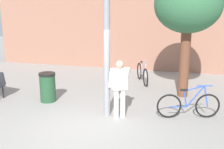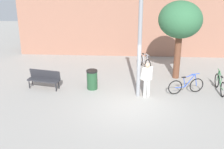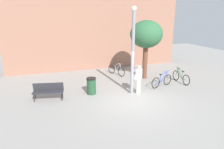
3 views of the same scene
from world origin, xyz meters
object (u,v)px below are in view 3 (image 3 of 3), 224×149
object	(u,v)px
lamppost	(133,49)
plaza_tree	(146,35)
person_by_lamppost	(139,77)
bicycle_silver	(116,70)
bicycle_green	(181,77)
trash_bin	(91,86)
park_bench	(48,90)
bicycle_blue	(162,81)

from	to	relation	value
lamppost	plaza_tree	xyz separation A→B (m)	(2.10, 2.40, 0.48)
person_by_lamppost	bicycle_silver	distance (m)	3.91
lamppost	bicycle_green	size ratio (longest dim) A/B	2.69
lamppost	trash_bin	world-z (taller)	lamppost
bicycle_green	bicycle_silver	bearing A→B (deg)	138.52
park_bench	bicycle_blue	world-z (taller)	bicycle_blue
bicycle_silver	bicycle_green	world-z (taller)	same
trash_bin	person_by_lamppost	bearing A→B (deg)	-16.18
plaza_tree	bicycle_green	bearing A→B (deg)	-42.74
park_bench	trash_bin	world-z (taller)	trash_bin
lamppost	trash_bin	bearing A→B (deg)	163.01
bicycle_silver	park_bench	bearing A→B (deg)	-148.09
bicycle_blue	lamppost	bearing A→B (deg)	-169.71
person_by_lamppost	bicycle_blue	size ratio (longest dim) A/B	0.95
bicycle_green	trash_bin	size ratio (longest dim) A/B	1.87
lamppost	trash_bin	xyz separation A→B (m)	(-2.24, 0.69, -2.13)
lamppost	plaza_tree	bearing A→B (deg)	48.85
park_bench	plaza_tree	size ratio (longest dim) A/B	0.41
park_bench	bicycle_green	bearing A→B (deg)	0.29
person_by_lamppost	trash_bin	bearing A→B (deg)	163.82
plaza_tree	trash_bin	size ratio (longest dim) A/B	4.23
person_by_lamppost	bicycle_silver	xyz separation A→B (m)	(0.05, 3.87, -0.58)
bicycle_silver	bicycle_green	bearing A→B (deg)	-41.48
bicycle_blue	bicycle_green	bearing A→B (deg)	9.34
trash_bin	park_bench	bearing A→B (deg)	-179.01
bicycle_green	trash_bin	xyz separation A→B (m)	(-6.19, -0.00, 0.11)
person_by_lamppost	park_bench	xyz separation A→B (m)	(-5.01, 0.72, -0.42)
plaza_tree	park_bench	bearing A→B (deg)	-165.36
bicycle_silver	bicycle_green	distance (m)	4.68
person_by_lamppost	bicycle_blue	world-z (taller)	person_by_lamppost
plaza_tree	bicycle_silver	bearing A→B (deg)	139.98
lamppost	park_bench	size ratio (longest dim) A/B	2.93
park_bench	plaza_tree	xyz separation A→B (m)	(6.71, 1.75, 2.55)
park_bench	bicycle_blue	xyz separation A→B (m)	(6.91, -0.23, -0.16)
bicycle_blue	trash_bin	distance (m)	4.54
bicycle_green	trash_bin	bearing A→B (deg)	-179.98
plaza_tree	trash_bin	distance (m)	5.34
trash_bin	bicycle_blue	bearing A→B (deg)	-3.40
plaza_tree	bicycle_silver	size ratio (longest dim) A/B	2.42
bicycle_blue	trash_bin	xyz separation A→B (m)	(-4.54, 0.27, 0.11)
bicycle_blue	bicycle_silver	xyz separation A→B (m)	(-1.86, 3.37, 0.00)
lamppost	trash_bin	size ratio (longest dim) A/B	5.02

